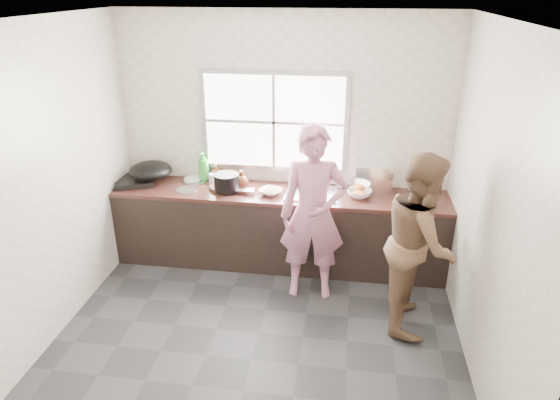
# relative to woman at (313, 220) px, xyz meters

# --- Properties ---
(floor) EXTENTS (3.60, 3.20, 0.01)m
(floor) POSITION_rel_woman_xyz_m (-0.41, -0.74, -0.83)
(floor) COLOR #2B2B2D
(floor) RESTS_ON ground
(ceiling) EXTENTS (3.60, 3.20, 0.01)m
(ceiling) POSITION_rel_woman_xyz_m (-0.41, -0.74, 1.88)
(ceiling) COLOR silver
(ceiling) RESTS_ON wall_back
(wall_back) EXTENTS (3.60, 0.01, 2.70)m
(wall_back) POSITION_rel_woman_xyz_m (-0.41, 0.87, 0.53)
(wall_back) COLOR beige
(wall_back) RESTS_ON ground
(wall_left) EXTENTS (0.01, 3.20, 2.70)m
(wall_left) POSITION_rel_woman_xyz_m (-2.21, -0.74, 0.53)
(wall_left) COLOR beige
(wall_left) RESTS_ON ground
(wall_right) EXTENTS (0.01, 3.20, 2.70)m
(wall_right) POSITION_rel_woman_xyz_m (1.40, -0.74, 0.53)
(wall_right) COLOR silver
(wall_right) RESTS_ON ground
(wall_front) EXTENTS (3.60, 0.01, 2.70)m
(wall_front) POSITION_rel_woman_xyz_m (-0.41, -2.34, 0.53)
(wall_front) COLOR beige
(wall_front) RESTS_ON ground
(cabinet) EXTENTS (3.60, 0.62, 0.82)m
(cabinet) POSITION_rel_woman_xyz_m (-0.41, 0.55, -0.41)
(cabinet) COLOR black
(cabinet) RESTS_ON floor
(countertop) EXTENTS (3.60, 0.64, 0.04)m
(countertop) POSITION_rel_woman_xyz_m (-0.41, 0.55, 0.02)
(countertop) COLOR #371B16
(countertop) RESTS_ON cabinet
(sink) EXTENTS (0.55, 0.45, 0.02)m
(sink) POSITION_rel_woman_xyz_m (-0.06, 0.55, 0.04)
(sink) COLOR silver
(sink) RESTS_ON countertop
(faucet) EXTENTS (0.02, 0.02, 0.30)m
(faucet) POSITION_rel_woman_xyz_m (-0.06, 0.75, 0.19)
(faucet) COLOR silver
(faucet) RESTS_ON countertop
(window_frame) EXTENTS (1.60, 0.05, 1.10)m
(window_frame) POSITION_rel_woman_xyz_m (-0.51, 0.85, 0.73)
(window_frame) COLOR #9EA0A5
(window_frame) RESTS_ON wall_back
(window_glazing) EXTENTS (1.50, 0.01, 1.00)m
(window_glazing) POSITION_rel_woman_xyz_m (-0.51, 0.83, 0.73)
(window_glazing) COLOR white
(window_glazing) RESTS_ON window_frame
(woman) EXTENTS (0.63, 0.44, 1.65)m
(woman) POSITION_rel_woman_xyz_m (0.00, 0.00, 0.00)
(woman) COLOR #C17491
(woman) RESTS_ON floor
(person_side) EXTENTS (0.67, 0.84, 1.65)m
(person_side) POSITION_rel_woman_xyz_m (0.98, -0.33, 0.00)
(person_side) COLOR brown
(person_side) RESTS_ON floor
(cutting_board) EXTENTS (0.45, 0.45, 0.03)m
(cutting_board) POSITION_rel_woman_xyz_m (-1.01, 0.57, 0.05)
(cutting_board) COLOR black
(cutting_board) RESTS_ON countertop
(cleaver) EXTENTS (0.20, 0.11, 0.01)m
(cleaver) POSITION_rel_woman_xyz_m (-0.77, 0.46, 0.08)
(cleaver) COLOR #ADAFB4
(cleaver) RESTS_ON cutting_board
(bowl_mince) EXTENTS (0.30, 0.30, 0.06)m
(bowl_mince) POSITION_rel_woman_xyz_m (-0.49, 0.48, 0.07)
(bowl_mince) COLOR silver
(bowl_mince) RESTS_ON countertop
(bowl_crabs) EXTENTS (0.26, 0.26, 0.07)m
(bowl_crabs) POSITION_rel_woman_xyz_m (0.44, 0.55, 0.07)
(bowl_crabs) COLOR silver
(bowl_crabs) RESTS_ON countertop
(bowl_held) EXTENTS (0.24, 0.24, 0.06)m
(bowl_held) POSITION_rel_woman_xyz_m (-0.05, 0.34, 0.07)
(bowl_held) COLOR white
(bowl_held) RESTS_ON countertop
(black_pot) EXTENTS (0.32, 0.32, 0.19)m
(black_pot) POSITION_rel_woman_xyz_m (-0.97, 0.49, 0.13)
(black_pot) COLOR black
(black_pot) RESTS_ON countertop
(plate_food) EXTENTS (0.26, 0.26, 0.02)m
(plate_food) POSITION_rel_woman_xyz_m (-1.44, 0.77, 0.04)
(plate_food) COLOR white
(plate_food) RESTS_ON countertop
(bottle_green) EXTENTS (0.16, 0.16, 0.34)m
(bottle_green) POSITION_rel_woman_xyz_m (-1.31, 0.78, 0.21)
(bottle_green) COLOR green
(bottle_green) RESTS_ON countertop
(bottle_brown_tall) EXTENTS (0.09, 0.09, 0.18)m
(bottle_brown_tall) POSITION_rel_woman_xyz_m (-1.16, 0.78, 0.13)
(bottle_brown_tall) COLOR #4F2C13
(bottle_brown_tall) RESTS_ON countertop
(bottle_brown_short) EXTENTS (0.16, 0.16, 0.19)m
(bottle_brown_short) POSITION_rel_woman_xyz_m (-0.84, 0.61, 0.13)
(bottle_brown_short) COLOR #4C2213
(bottle_brown_short) RESTS_ON countertop
(glass_jar) EXTENTS (0.09, 0.09, 0.11)m
(glass_jar) POSITION_rel_woman_xyz_m (-1.19, 0.70, 0.09)
(glass_jar) COLOR silver
(glass_jar) RESTS_ON countertop
(burner) EXTENTS (0.53, 0.53, 0.06)m
(burner) POSITION_rel_woman_xyz_m (-2.06, 0.57, 0.07)
(burner) COLOR black
(burner) RESTS_ON countertop
(wok) EXTENTS (0.51, 0.51, 0.18)m
(wok) POSITION_rel_woman_xyz_m (-1.87, 0.61, 0.19)
(wok) COLOR black
(wok) RESTS_ON burner
(dish_rack) EXTENTS (0.40, 0.29, 0.29)m
(dish_rack) POSITION_rel_woman_xyz_m (0.58, 0.78, 0.18)
(dish_rack) COLOR white
(dish_rack) RESTS_ON countertop
(pot_lid_left) EXTENTS (0.24, 0.24, 0.01)m
(pot_lid_left) POSITION_rel_woman_xyz_m (-1.42, 0.46, 0.04)
(pot_lid_left) COLOR silver
(pot_lid_left) RESTS_ON countertop
(pot_lid_right) EXTENTS (0.29, 0.29, 0.01)m
(pot_lid_right) POSITION_rel_woman_xyz_m (-1.40, 0.71, 0.04)
(pot_lid_right) COLOR #B3B7BA
(pot_lid_right) RESTS_ON countertop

